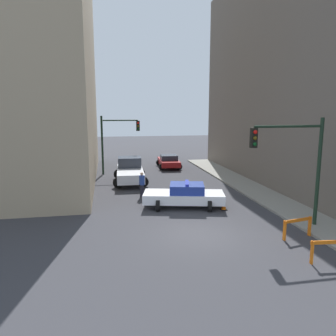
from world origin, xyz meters
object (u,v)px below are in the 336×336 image
object	(u,v)px
parked_car_near	(169,161)
police_car	(184,195)
barrier_mid	(298,225)
traffic_light_far	(115,136)
pedestrian_crossing	(142,184)
white_truck	(130,171)
barrier_front	(331,248)
traffic_light_near	(297,156)
traffic_cone	(224,205)

from	to	relation	value
parked_car_near	police_car	bearing A→B (deg)	-93.90
police_car	barrier_mid	world-z (taller)	police_car
traffic_light_far	pedestrian_crossing	world-z (taller)	traffic_light_far
pedestrian_crossing	barrier_mid	xyz separation A→B (m)	(6.04, -8.39, -0.24)
white_truck	police_car	bearing A→B (deg)	-68.22
barrier_front	barrier_mid	world-z (taller)	same
traffic_light_near	barrier_front	distance (m)	4.72
traffic_light_far	police_car	size ratio (longest dim) A/B	1.04
traffic_light_near	traffic_cone	distance (m)	5.23
traffic_light_near	police_car	bearing A→B (deg)	134.38
white_truck	traffic_cone	world-z (taller)	white_truck
traffic_cone	barrier_mid	bearing A→B (deg)	-69.45
police_car	parked_car_near	xyz separation A→B (m)	(1.65, 13.57, -0.05)
traffic_light_far	pedestrian_crossing	bearing A→B (deg)	-80.15
parked_car_near	traffic_cone	world-z (taller)	parked_car_near
pedestrian_crossing	traffic_cone	world-z (taller)	pedestrian_crossing
barrier_front	white_truck	bearing A→B (deg)	111.90
police_car	white_truck	distance (m)	8.01
traffic_light_far	parked_car_near	xyz separation A→B (m)	(5.35, 2.26, -2.72)
traffic_light_far	traffic_cone	world-z (taller)	traffic_light_far
traffic_light_far	barrier_mid	world-z (taller)	traffic_light_far
police_car	parked_car_near	distance (m)	13.67
police_car	parked_car_near	bearing A→B (deg)	6.30
traffic_light_near	traffic_light_far	distance (m)	17.68
parked_car_near	traffic_cone	distance (m)	14.56
traffic_light_near	parked_car_near	world-z (taller)	traffic_light_near
police_car	pedestrian_crossing	bearing A→B (deg)	51.74
pedestrian_crossing	barrier_mid	world-z (taller)	pedestrian_crossing
barrier_front	traffic_cone	size ratio (longest dim) A/B	2.43
police_car	parked_car_near	size ratio (longest dim) A/B	1.14
police_car	barrier_mid	bearing A→B (deg)	-132.44
traffic_light_near	white_truck	xyz separation A→B (m)	(-6.99, 11.99, -2.62)
traffic_light_near	barrier_front	size ratio (longest dim) A/B	3.26
barrier_mid	police_car	bearing A→B (deg)	124.31
white_truck	barrier_mid	bearing A→B (deg)	-61.34
traffic_light_near	white_truck	distance (m)	14.13
parked_car_near	traffic_light_near	bearing A→B (deg)	-78.46
traffic_light_far	pedestrian_crossing	xyz separation A→B (m)	(1.48, -8.53, -2.54)
parked_car_near	traffic_cone	size ratio (longest dim) A/B	6.69
traffic_light_near	parked_car_near	xyz separation A→B (m)	(-2.69, 18.01, -2.86)
barrier_mid	traffic_cone	size ratio (longest dim) A/B	2.40
traffic_light_near	white_truck	size ratio (longest dim) A/B	0.95
police_car	barrier_front	world-z (taller)	police_car
parked_car_near	barrier_mid	world-z (taller)	parked_car_near
parked_car_near	pedestrian_crossing	xyz separation A→B (m)	(-3.86, -10.79, 0.19)
pedestrian_crossing	parked_car_near	bearing A→B (deg)	-157.86
police_car	white_truck	size ratio (longest dim) A/B	0.91
traffic_light_near	traffic_light_far	bearing A→B (deg)	117.03
traffic_light_far	traffic_cone	size ratio (longest dim) A/B	7.93
traffic_light_near	police_car	size ratio (longest dim) A/B	1.04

